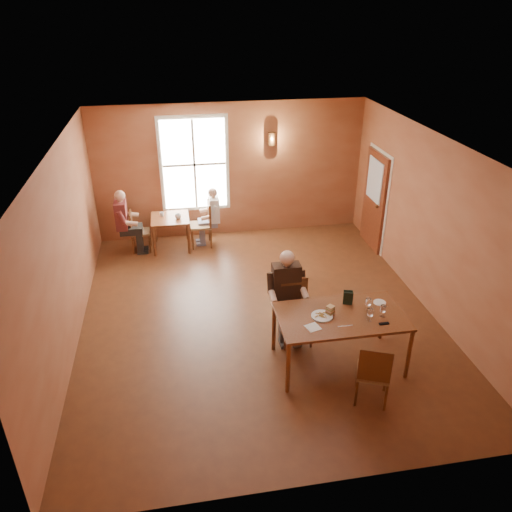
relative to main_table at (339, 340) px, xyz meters
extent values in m
cube|color=brown|center=(-0.96, 1.49, -0.43)|extent=(6.00, 7.00, 0.01)
cube|color=brown|center=(-0.96, 4.99, 1.07)|extent=(6.00, 0.04, 3.00)
cube|color=brown|center=(-0.96, -2.01, 1.07)|extent=(6.00, 0.04, 3.00)
cube|color=brown|center=(-3.96, 1.49, 1.07)|extent=(0.04, 7.00, 3.00)
cube|color=brown|center=(2.04, 1.49, 1.07)|extent=(0.04, 7.00, 3.00)
cube|color=white|center=(-0.96, 1.49, 2.57)|extent=(6.00, 7.00, 0.04)
cube|color=white|center=(-1.76, 4.94, 1.27)|extent=(1.36, 0.10, 1.96)
cube|color=maroon|center=(1.98, 3.79, 0.62)|extent=(0.12, 1.04, 2.10)
cylinder|color=brown|center=(-0.06, 4.89, 1.77)|extent=(0.16, 0.16, 0.28)
cylinder|color=silver|center=(-0.29, 0.01, 0.45)|extent=(0.32, 0.32, 0.04)
cube|color=tan|center=(-0.16, 0.04, 0.50)|extent=(0.14, 0.14, 0.12)
cube|color=black|center=(0.18, 0.26, 0.55)|extent=(0.15, 0.11, 0.23)
cube|color=silver|center=(-0.03, -0.26, 0.44)|extent=(0.22, 0.02, 0.00)
cube|color=white|center=(-0.48, -0.22, 0.44)|extent=(0.23, 0.23, 0.01)
cylinder|color=white|center=(0.67, 0.22, 0.44)|extent=(0.24, 0.24, 0.01)
cube|color=black|center=(0.52, -0.31, 0.44)|extent=(0.14, 0.04, 0.02)
imported|color=silver|center=(-2.19, 4.32, 0.33)|extent=(0.16, 0.16, 0.10)
imported|color=white|center=(-2.54, 4.51, 0.33)|extent=(0.10, 0.10, 0.09)
camera|label=1|loc=(-2.24, -5.68, 4.53)|focal=35.00mm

